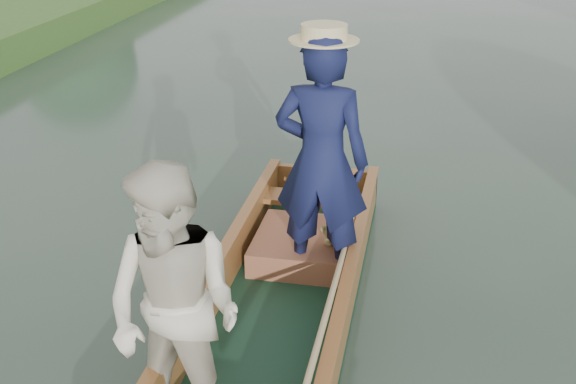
# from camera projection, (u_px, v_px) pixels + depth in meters

# --- Properties ---
(ground) EXTENTS (120.00, 120.00, 0.00)m
(ground) POSITION_uv_depth(u_px,v_px,m) (272.00, 342.00, 5.33)
(ground) COLOR #283D30
(ground) RESTS_ON ground
(punt) EXTENTS (1.40, 5.00, 2.15)m
(punt) POSITION_uv_depth(u_px,v_px,m) (263.00, 261.00, 4.98)
(punt) COLOR #133320
(punt) RESTS_ON ground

